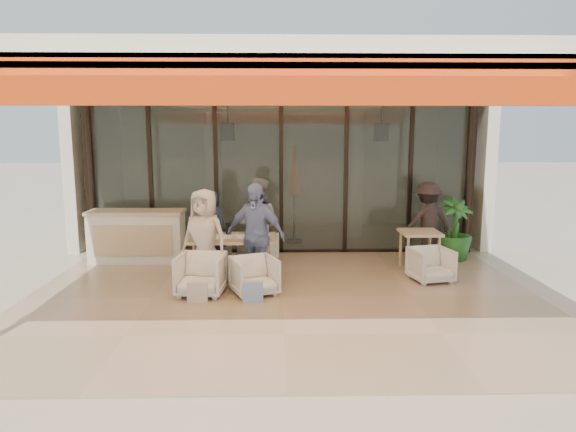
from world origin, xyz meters
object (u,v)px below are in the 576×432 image
at_px(diner_cream, 205,238).
at_px(chair_far_left, 215,248).
at_px(diner_navy, 212,231).
at_px(chair_far_right, 259,248).
at_px(chair_near_left, 201,273).
at_px(chair_near_right, 254,274).
at_px(host_counter, 137,236).
at_px(diner_grey, 257,225).
at_px(potted_palm, 454,229).
at_px(side_table, 420,237).
at_px(side_chair, 431,263).
at_px(diner_periwinkle, 255,235).
at_px(standing_woman, 427,222).
at_px(dining_table, 232,240).

bearing_deg(diner_cream, chair_far_left, 111.18).
bearing_deg(diner_navy, chair_far_right, -152.64).
distance_m(chair_near_left, chair_near_right, 0.84).
relative_size(host_counter, chair_near_right, 2.73).
height_order(diner_grey, potted_palm, diner_grey).
bearing_deg(side_table, diner_navy, 179.97).
xyz_separation_m(chair_near_right, side_chair, (3.00, 0.65, -0.01)).
bearing_deg(chair_far_right, diner_periwinkle, 106.20).
bearing_deg(chair_near_left, diner_cream, 95.61).
relative_size(chair_far_right, chair_near_left, 0.90).
height_order(chair_near_left, diner_cream, diner_cream).
distance_m(diner_periwinkle, side_chair, 3.05).
xyz_separation_m(chair_far_right, diner_cream, (-0.84, -1.40, 0.49)).
bearing_deg(diner_grey, diner_periwinkle, 110.49).
bearing_deg(potted_palm, side_chair, -121.05).
distance_m(diner_navy, diner_periwinkle, 1.24).
height_order(diner_navy, standing_woman, standing_woman).
distance_m(side_table, side_chair, 0.81).
bearing_deg(diner_navy, diner_periwinkle, 129.62).
relative_size(dining_table, chair_near_left, 2.04).
height_order(chair_near_left, side_chair, chair_near_left).
distance_m(chair_far_right, side_table, 3.06).
xyz_separation_m(host_counter, side_table, (5.40, -0.71, 0.11)).
xyz_separation_m(diner_cream, side_chair, (3.84, 0.15, -0.49)).
height_order(dining_table, chair_near_right, dining_table).
height_order(chair_near_left, standing_woman, standing_woman).
relative_size(chair_near_left, diner_periwinkle, 0.42).
height_order(chair_near_right, diner_navy, diner_navy).
distance_m(host_counter, side_table, 5.45).
bearing_deg(side_table, diner_cream, -166.84).
xyz_separation_m(diner_cream, potted_palm, (4.73, 1.62, -0.18)).
height_order(dining_table, diner_navy, diner_navy).
bearing_deg(chair_far_right, standing_woman, -160.42).
relative_size(diner_periwinkle, potted_palm, 1.36).
height_order(host_counter, potted_palm, potted_palm).
height_order(chair_far_right, diner_grey, diner_grey).
xyz_separation_m(chair_near_left, standing_woman, (4.18, 2.10, 0.43)).
relative_size(chair_far_left, side_chair, 0.98).
bearing_deg(chair_far_right, side_table, -173.30).
relative_size(diner_cream, diner_periwinkle, 0.94).
relative_size(diner_navy, diner_cream, 0.92).
distance_m(host_counter, standing_woman, 5.74).
height_order(diner_grey, side_table, diner_grey).
distance_m(dining_table, potted_palm, 4.47).
xyz_separation_m(diner_periwinkle, standing_woman, (3.34, 1.60, -0.07)).
bearing_deg(potted_palm, diner_periwinkle, -157.39).
bearing_deg(diner_cream, chair_far_right, 80.21).
distance_m(chair_far_left, potted_palm, 4.74).
xyz_separation_m(chair_near_right, diner_navy, (-0.84, 1.40, 0.42)).
bearing_deg(diner_cream, potted_palm, 40.08).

